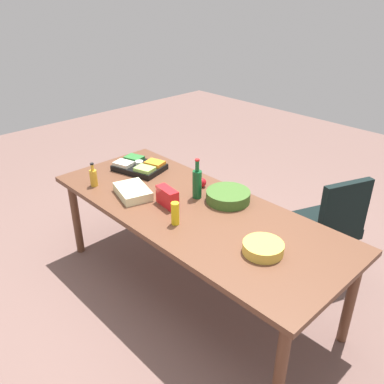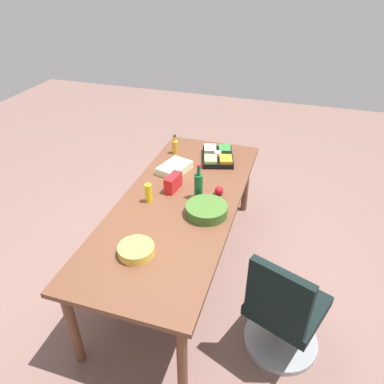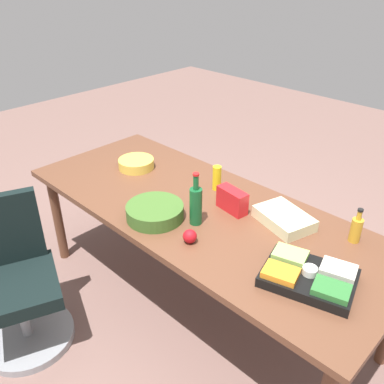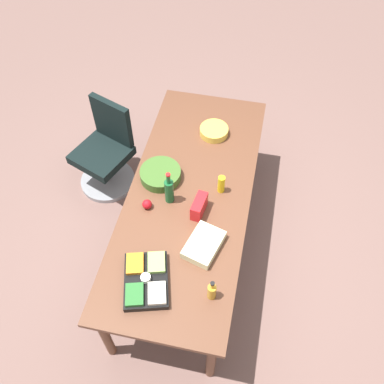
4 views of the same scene
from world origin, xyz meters
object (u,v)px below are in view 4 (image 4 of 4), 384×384
object	(u,v)px
apple_red	(147,204)
chip_bag_red	(199,206)
wine_bottle	(169,190)
office_chair	(106,156)
salad_bowl	(160,174)
mustard_bottle	(221,184)
dressing_bottle	(212,291)
veggie_tray	(146,280)
sheet_cake	(204,245)
chip_bowl	(214,131)
conference_table	(190,198)

from	to	relation	value
apple_red	chip_bag_red	bearing A→B (deg)	96.30
apple_red	wine_bottle	size ratio (longest dim) A/B	0.24
office_chair	chip_bag_red	xyz separation A→B (m)	(0.74, 1.09, 0.48)
salad_bowl	mustard_bottle	distance (m)	0.51
dressing_bottle	veggie_tray	bearing A→B (deg)	-90.64
salad_bowl	wine_bottle	bearing A→B (deg)	31.88
salad_bowl	wine_bottle	world-z (taller)	wine_bottle
office_chair	chip_bag_red	size ratio (longest dim) A/B	4.67
salad_bowl	dressing_bottle	xyz separation A→B (m)	(0.94, 0.60, 0.04)
office_chair	wine_bottle	world-z (taller)	wine_bottle
sheet_cake	apple_red	bearing A→B (deg)	-117.46
chip_bowl	dressing_bottle	distance (m)	1.55
office_chair	veggie_tray	world-z (taller)	office_chair
dressing_bottle	apple_red	xyz separation A→B (m)	(-0.62, -0.63, -0.04)
office_chair	dressing_bottle	distance (m)	1.99
chip_bag_red	apple_red	bearing A→B (deg)	-83.70
office_chair	chip_bag_red	world-z (taller)	office_chair
chip_bowl	apple_red	size ratio (longest dim) A/B	3.35
veggie_tray	sheet_cake	xyz separation A→B (m)	(-0.36, 0.34, -0.00)
mustard_bottle	dressing_bottle	bearing A→B (deg)	5.69
chip_bowl	wine_bottle	distance (m)	0.83
conference_table	wine_bottle	size ratio (longest dim) A/B	7.53
dressing_bottle	office_chair	bearing A→B (deg)	-137.19
conference_table	apple_red	size ratio (longest dim) A/B	31.79
veggie_tray	dressing_bottle	world-z (taller)	dressing_bottle
mustard_bottle	wine_bottle	world-z (taller)	wine_bottle
office_chair	dressing_bottle	bearing A→B (deg)	42.81
wine_bottle	sheet_cake	bearing A→B (deg)	43.38
salad_bowl	dressing_bottle	distance (m)	1.11
conference_table	mustard_bottle	xyz separation A→B (m)	(-0.08, 0.24, 0.15)
apple_red	wine_bottle	xyz separation A→B (m)	(-0.11, 0.16, 0.09)
salad_bowl	sheet_cake	bearing A→B (deg)	39.64
office_chair	mustard_bottle	bearing A→B (deg)	67.43
chip_bag_red	salad_bowl	size ratio (longest dim) A/B	0.59
chip_bowl	apple_red	distance (m)	0.98
chip_bowl	dressing_bottle	xyz separation A→B (m)	(1.53, 0.26, 0.04)
apple_red	wine_bottle	bearing A→B (deg)	124.20
wine_bottle	dressing_bottle	bearing A→B (deg)	32.87
veggie_tray	apple_red	distance (m)	0.64
office_chair	chip_bowl	distance (m)	1.15
chip_bag_red	dressing_bottle	distance (m)	0.71
sheet_cake	apple_red	distance (m)	0.57
apple_red	mustard_bottle	bearing A→B (deg)	117.75
dressing_bottle	mustard_bottle	xyz separation A→B (m)	(-0.91, -0.09, 0.01)
chip_bowl	sheet_cake	size ratio (longest dim) A/B	0.80
conference_table	chip_bowl	size ratio (longest dim) A/B	9.49
sheet_cake	wine_bottle	bearing A→B (deg)	-136.62
office_chair	conference_table	bearing A→B (deg)	59.09
sheet_cake	mustard_bottle	xyz separation A→B (m)	(-0.54, 0.03, 0.05)
office_chair	wine_bottle	bearing A→B (deg)	50.79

